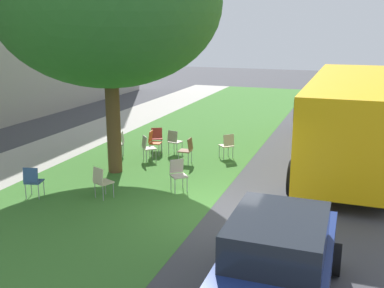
{
  "coord_description": "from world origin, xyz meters",
  "views": [
    {
      "loc": [
        -10.11,
        -2.98,
        4.47
      ],
      "look_at": [
        1.1,
        1.06,
        1.39
      ],
      "focal_mm": 42.26,
      "sensor_mm": 36.0,
      "label": 1
    }
  ],
  "objects_px": {
    "chair_5": "(157,137)",
    "parked_car": "(277,262)",
    "street_tree": "(108,3)",
    "chair_0": "(154,141)",
    "chair_8": "(120,142)",
    "chair_1": "(101,180)",
    "chair_7": "(227,144)",
    "chair_4": "(33,180)",
    "chair_6": "(178,172)",
    "chair_3": "(147,146)",
    "school_bus": "(350,110)",
    "chair_9": "(187,149)",
    "chair_2": "(174,140)"
  },
  "relations": [
    {
      "from": "chair_9",
      "to": "chair_0",
      "type": "bearing_deg",
      "value": 67.76
    },
    {
      "from": "chair_0",
      "to": "chair_1",
      "type": "relative_size",
      "value": 1.0
    },
    {
      "from": "chair_3",
      "to": "chair_7",
      "type": "xyz_separation_m",
      "value": [
        1.22,
        -2.49,
        0.0
      ]
    },
    {
      "from": "chair_0",
      "to": "chair_5",
      "type": "height_order",
      "value": "same"
    },
    {
      "from": "parked_car",
      "to": "street_tree",
      "type": "bearing_deg",
      "value": 47.51
    },
    {
      "from": "chair_1",
      "to": "chair_6",
      "type": "xyz_separation_m",
      "value": [
        1.3,
        -1.68,
        0.0
      ]
    },
    {
      "from": "chair_3",
      "to": "chair_1",
      "type": "bearing_deg",
      "value": -174.24
    },
    {
      "from": "chair_5",
      "to": "chair_6",
      "type": "distance_m",
      "value": 4.38
    },
    {
      "from": "street_tree",
      "to": "school_bus",
      "type": "distance_m",
      "value": 8.57
    },
    {
      "from": "chair_0",
      "to": "chair_9",
      "type": "distance_m",
      "value": 1.64
    },
    {
      "from": "chair_0",
      "to": "chair_8",
      "type": "xyz_separation_m",
      "value": [
        -0.55,
        1.07,
        0.0
      ]
    },
    {
      "from": "chair_0",
      "to": "chair_4",
      "type": "height_order",
      "value": "same"
    },
    {
      "from": "chair_2",
      "to": "chair_3",
      "type": "relative_size",
      "value": 1.0
    },
    {
      "from": "chair_1",
      "to": "chair_4",
      "type": "bearing_deg",
      "value": 108.73
    },
    {
      "from": "chair_3",
      "to": "chair_9",
      "type": "distance_m",
      "value": 1.41
    },
    {
      "from": "chair_1",
      "to": "parked_car",
      "type": "distance_m",
      "value": 6.21
    },
    {
      "from": "street_tree",
      "to": "chair_7",
      "type": "bearing_deg",
      "value": -47.99
    },
    {
      "from": "chair_5",
      "to": "school_bus",
      "type": "height_order",
      "value": "school_bus"
    },
    {
      "from": "chair_4",
      "to": "chair_6",
      "type": "bearing_deg",
      "value": -61.1
    },
    {
      "from": "chair_1",
      "to": "parked_car",
      "type": "height_order",
      "value": "parked_car"
    },
    {
      "from": "chair_6",
      "to": "chair_4",
      "type": "bearing_deg",
      "value": 118.9
    },
    {
      "from": "chair_8",
      "to": "school_bus",
      "type": "distance_m",
      "value": 8.01
    },
    {
      "from": "chair_5",
      "to": "chair_8",
      "type": "xyz_separation_m",
      "value": [
        -1.16,
        0.92,
        0.0
      ]
    },
    {
      "from": "chair_6",
      "to": "chair_8",
      "type": "height_order",
      "value": "same"
    },
    {
      "from": "parked_car",
      "to": "chair_7",
      "type": "bearing_deg",
      "value": 20.67
    },
    {
      "from": "street_tree",
      "to": "chair_2",
      "type": "distance_m",
      "value": 5.39
    },
    {
      "from": "chair_9",
      "to": "street_tree",
      "type": "bearing_deg",
      "value": 130.53
    },
    {
      "from": "street_tree",
      "to": "chair_0",
      "type": "xyz_separation_m",
      "value": [
        2.21,
        -0.34,
        -4.64
      ]
    },
    {
      "from": "chair_7",
      "to": "school_bus",
      "type": "xyz_separation_m",
      "value": [
        1.15,
        -3.93,
        1.24
      ]
    },
    {
      "from": "chair_0",
      "to": "chair_5",
      "type": "bearing_deg",
      "value": 14.02
    },
    {
      "from": "chair_1",
      "to": "street_tree",
      "type": "bearing_deg",
      "value": 20.57
    },
    {
      "from": "chair_0",
      "to": "chair_8",
      "type": "height_order",
      "value": "same"
    },
    {
      "from": "street_tree",
      "to": "chair_4",
      "type": "xyz_separation_m",
      "value": [
        -2.79,
        0.93,
        -4.64
      ]
    },
    {
      "from": "chair_3",
      "to": "chair_6",
      "type": "bearing_deg",
      "value": -138.73
    },
    {
      "from": "chair_9",
      "to": "chair_6",
      "type": "bearing_deg",
      "value": -165.37
    },
    {
      "from": "chair_9",
      "to": "parked_car",
      "type": "distance_m",
      "value": 8.27
    },
    {
      "from": "chair_1",
      "to": "chair_4",
      "type": "height_order",
      "value": "same"
    },
    {
      "from": "chair_1",
      "to": "chair_7",
      "type": "height_order",
      "value": "same"
    },
    {
      "from": "chair_5",
      "to": "parked_car",
      "type": "relative_size",
      "value": 0.24
    },
    {
      "from": "parked_car",
      "to": "school_bus",
      "type": "bearing_deg",
      "value": -5.1
    },
    {
      "from": "chair_1",
      "to": "chair_7",
      "type": "relative_size",
      "value": 1.0
    },
    {
      "from": "chair_4",
      "to": "chair_5",
      "type": "xyz_separation_m",
      "value": [
        5.61,
        -1.11,
        0.0
      ]
    },
    {
      "from": "chair_0",
      "to": "chair_6",
      "type": "height_order",
      "value": "same"
    },
    {
      "from": "chair_8",
      "to": "parked_car",
      "type": "relative_size",
      "value": 0.24
    },
    {
      "from": "chair_6",
      "to": "school_bus",
      "type": "height_order",
      "value": "school_bus"
    },
    {
      "from": "chair_3",
      "to": "chair_8",
      "type": "relative_size",
      "value": 1.0
    },
    {
      "from": "street_tree",
      "to": "chair_0",
      "type": "relative_size",
      "value": 8.68
    },
    {
      "from": "chair_2",
      "to": "chair_9",
      "type": "height_order",
      "value": "same"
    },
    {
      "from": "chair_1",
      "to": "chair_3",
      "type": "bearing_deg",
      "value": 5.76
    },
    {
      "from": "chair_3",
      "to": "chair_6",
      "type": "relative_size",
      "value": 1.0
    }
  ]
}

